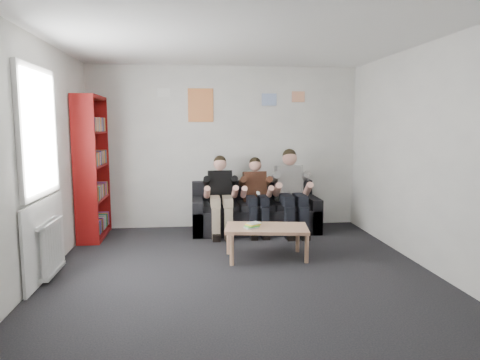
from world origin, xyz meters
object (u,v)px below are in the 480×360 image
object	(u,v)px
bookshelf	(93,168)
coffee_table	(266,230)
person_left	(221,196)
person_right	(292,192)
sofa	(255,213)
person_middle	(256,196)

from	to	relation	value
bookshelf	coffee_table	bearing A→B (deg)	-29.45
person_left	person_right	bearing A→B (deg)	-0.94
person_right	sofa	bearing A→B (deg)	159.11
person_middle	person_right	size ratio (longest dim) A/B	0.90
person_middle	person_right	xyz separation A→B (m)	(0.57, -0.01, 0.05)
person_middle	coffee_table	bearing A→B (deg)	-95.28
bookshelf	coffee_table	size ratio (longest dim) A/B	2.05
sofa	coffee_table	xyz separation A→B (m)	(-0.06, -1.50, 0.09)
coffee_table	person_left	size ratio (longest dim) A/B	0.85
bookshelf	person_middle	bearing A→B (deg)	-1.54
sofa	person_left	xyz separation A→B (m)	(-0.57, -0.19, 0.33)
sofa	bookshelf	xyz separation A→B (m)	(-2.52, -0.15, 0.80)
coffee_table	person_right	xyz separation A→B (m)	(0.63, 1.30, 0.28)
sofa	person_right	world-z (taller)	person_right
coffee_table	person_left	bearing A→B (deg)	111.08
bookshelf	person_left	xyz separation A→B (m)	(1.95, -0.04, -0.46)
sofa	person_right	distance (m)	0.71
person_right	person_middle	bearing A→B (deg)	177.44
person_left	person_middle	world-z (taller)	person_left
person_middle	person_right	bearing A→B (deg)	-3.18
coffee_table	person_right	distance (m)	1.47
sofa	person_left	distance (m)	0.69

